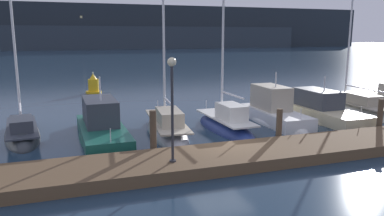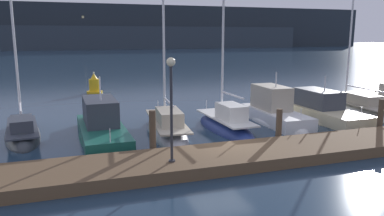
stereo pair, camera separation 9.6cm
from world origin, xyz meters
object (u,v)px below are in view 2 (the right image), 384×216
(motorboat_berth_8, at_px, (323,115))
(rowboat_adrift, at_px, (381,94))
(motorboat_berth_7, at_px, (275,117))
(channel_buoy, at_px, (94,85))
(motorboat_berth_4, at_px, (102,130))
(sailboat_berth_6, at_px, (226,127))
(sailboat_berth_9, at_px, (352,109))
(sailboat_berth_3, at_px, (23,135))
(sailboat_berth_5, at_px, (167,131))
(dock_lamppost, at_px, (171,93))

(motorboat_berth_8, height_order, rowboat_adrift, motorboat_berth_8)
(motorboat_berth_7, height_order, channel_buoy, motorboat_berth_7)
(motorboat_berth_4, bearing_deg, sailboat_berth_6, -6.07)
(motorboat_berth_8, height_order, channel_buoy, motorboat_berth_8)
(sailboat_berth_9, bearing_deg, motorboat_berth_4, -175.94)
(sailboat_berth_3, height_order, sailboat_berth_5, sailboat_berth_3)
(sailboat_berth_5, distance_m, sailboat_berth_6, 3.19)
(motorboat_berth_4, xyz_separation_m, dock_lamppost, (1.95, -5.93, 2.66))
(motorboat_berth_4, xyz_separation_m, rowboat_adrift, (23.87, 6.27, -0.33))
(channel_buoy, relative_size, rowboat_adrift, 0.54)
(sailboat_berth_3, bearing_deg, rowboat_adrift, 10.28)
(sailboat_berth_3, relative_size, motorboat_berth_4, 1.34)
(motorboat_berth_7, height_order, rowboat_adrift, motorboat_berth_7)
(motorboat_berth_4, bearing_deg, motorboat_berth_8, -1.13)
(sailboat_berth_3, xyz_separation_m, rowboat_adrift, (27.63, 5.01, -0.11))
(sailboat_berth_3, distance_m, sailboat_berth_9, 20.05)
(sailboat_berth_6, distance_m, sailboat_berth_9, 10.06)
(sailboat_berth_5, bearing_deg, motorboat_berth_4, 173.56)
(sailboat_berth_3, relative_size, dock_lamppost, 2.52)
(channel_buoy, bearing_deg, sailboat_berth_3, -108.15)
(sailboat_berth_5, distance_m, motorboat_berth_7, 6.57)
(sailboat_berth_3, distance_m, motorboat_berth_7, 13.60)
(sailboat_berth_9, xyz_separation_m, channel_buoy, (-15.54, 13.86, 0.53))
(sailboat_berth_6, height_order, motorboat_berth_8, sailboat_berth_6)
(sailboat_berth_3, bearing_deg, motorboat_berth_7, -5.23)
(sailboat_berth_6, bearing_deg, motorboat_berth_4, 173.93)
(dock_lamppost, bearing_deg, sailboat_berth_9, 26.30)
(motorboat_berth_4, distance_m, sailboat_berth_9, 16.33)
(motorboat_berth_4, distance_m, sailboat_berth_6, 6.44)
(motorboat_berth_4, bearing_deg, motorboat_berth_7, 0.12)
(channel_buoy, bearing_deg, motorboat_berth_8, -51.41)
(rowboat_adrift, bearing_deg, channel_buoy, 159.28)
(sailboat_berth_5, relative_size, rowboat_adrift, 2.54)
(motorboat_berth_4, relative_size, rowboat_adrift, 2.09)
(rowboat_adrift, bearing_deg, motorboat_berth_7, -156.08)
(dock_lamppost, bearing_deg, channel_buoy, 93.27)
(motorboat_berth_4, height_order, motorboat_berth_8, motorboat_berth_4)
(channel_buoy, xyz_separation_m, rowboat_adrift, (23.12, -8.74, -0.67))
(motorboat_berth_7, bearing_deg, sailboat_berth_9, 9.90)
(sailboat_berth_5, distance_m, dock_lamppost, 6.38)
(sailboat_berth_9, bearing_deg, sailboat_berth_6, -169.48)
(sailboat_berth_5, distance_m, motorboat_berth_8, 9.71)
(motorboat_berth_7, relative_size, motorboat_berth_8, 0.88)
(sailboat_berth_3, relative_size, sailboat_berth_9, 0.88)
(sailboat_berth_6, xyz_separation_m, dock_lamppost, (-4.45, -5.25, 2.81))
(motorboat_berth_4, height_order, rowboat_adrift, motorboat_berth_4)
(motorboat_berth_7, xyz_separation_m, motorboat_berth_8, (3.15, -0.27, -0.07))
(motorboat_berth_4, bearing_deg, channel_buoy, 87.13)
(sailboat_berth_3, relative_size, motorboat_berth_8, 1.40)
(sailboat_berth_3, bearing_deg, channel_buoy, 71.85)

